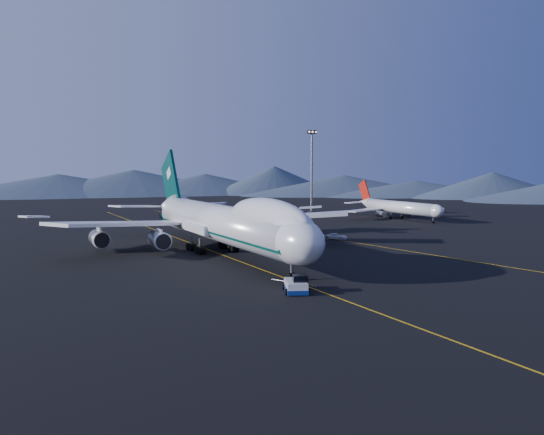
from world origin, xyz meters
name	(u,v)px	position (x,y,z in m)	size (l,w,h in m)	color
ground	(223,255)	(0.00, 0.00, 0.00)	(500.00, 500.00, 0.00)	black
taxiway_line_main	(223,255)	(0.00, 0.00, 0.01)	(0.25, 220.00, 0.01)	#D19A0C
taxiway_line_side	(338,240)	(30.00, 10.00, 0.01)	(0.25, 200.00, 0.01)	#D19A0C
boeing_747	(222,222)	(0.00, 0.03, 5.81)	(59.62, 72.43, 19.37)	silver
pushback_tug	(296,287)	(-3.00, -33.47, 0.71)	(4.30, 5.77, 2.26)	silver
second_jet	(397,207)	(73.14, 46.40, 3.45)	(35.41, 40.01, 11.38)	silver
service_van	(336,236)	(30.00, 10.58, 0.67)	(2.21, 4.79, 1.33)	white
floodlight_mast	(312,171)	(61.98, 78.55, 13.99)	(3.41, 2.56, 27.62)	black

